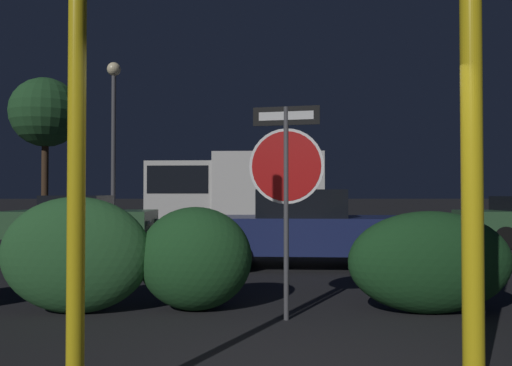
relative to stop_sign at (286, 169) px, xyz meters
name	(u,v)px	position (x,y,z in m)	size (l,w,h in m)	color
road_center_stripe	(267,255)	(-0.01, 6.11, -1.76)	(34.27, 0.12, 0.01)	gold
stop_sign	(286,169)	(0.00, 0.00, 0.00)	(0.87, 0.22, 2.49)	#4C4C51
yellow_pole_left	(77,150)	(-1.55, -2.58, 0.00)	(0.12, 0.12, 3.51)	yellow
yellow_pole_right	(472,185)	(1.34, -1.90, -0.21)	(0.17, 0.17, 3.09)	yellow
hedge_bush_1	(76,255)	(-2.57, 0.35, -1.04)	(1.85, 0.79, 1.43)	#285B2D
hedge_bush_2	(195,258)	(-1.11, 0.49, -1.11)	(1.43, 0.96, 1.30)	#1E4C23
hedge_bush_3	(430,262)	(1.79, 0.29, -1.13)	(2.03, 0.81, 1.26)	#19421E
passing_car_1	(81,221)	(-5.02, 7.81, -1.03)	(3.93, 2.01, 1.42)	#335B38
passing_car_2	(306,229)	(0.70, 4.21, -1.00)	(4.52, 2.08, 1.55)	navy
delivery_truck	(233,189)	(-1.05, 12.85, -0.11)	(6.54, 2.66, 2.97)	silver
street_lamp	(114,116)	(-5.36, 12.24, 2.52)	(0.49, 0.49, 6.23)	#4C4C51
tree_0	(45,113)	(-10.26, 18.22, 3.57)	(3.32, 3.32, 7.03)	#422D1E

